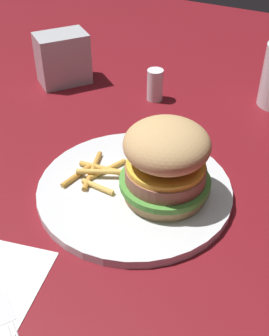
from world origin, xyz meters
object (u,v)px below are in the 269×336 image
(fries_pile, at_px, (96,173))
(napkin_dispenser, at_px, (63,59))
(plate, at_px, (135,190))
(salt_shaker, at_px, (155,85))
(sandwich, at_px, (166,162))

(fries_pile, xyz_separation_m, napkin_dispenser, (0.21, -0.23, 0.03))
(plate, relative_size, fries_pile, 2.93)
(plate, relative_size, salt_shaker, 4.57)
(sandwich, distance_m, napkin_dispenser, 0.37)
(plate, relative_size, sandwich, 2.21)
(fries_pile, relative_size, salt_shaker, 1.56)
(plate, xyz_separation_m, salt_shaker, (0.08, -0.24, 0.02))
(plate, bearing_deg, napkin_dispenser, -40.75)
(sandwich, bearing_deg, napkin_dispenser, -36.22)
(plate, distance_m, sandwich, 0.07)
(sandwich, height_order, napkin_dispenser, sandwich)
(plate, distance_m, fries_pile, 0.06)
(plate, distance_m, napkin_dispenser, 0.35)
(fries_pile, bearing_deg, plate, -176.77)
(sandwich, relative_size, fries_pile, 1.32)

